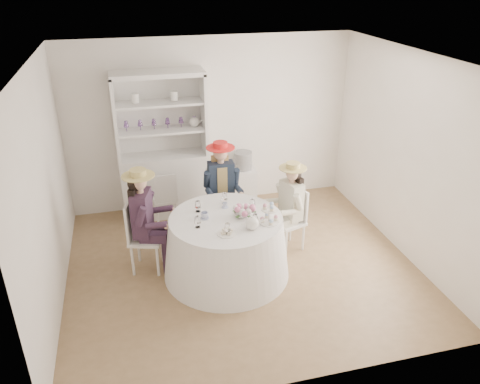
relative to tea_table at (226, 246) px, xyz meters
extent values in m
plane|color=brown|center=(0.23, 0.10, -0.40)|extent=(4.50, 4.50, 0.00)
plane|color=white|center=(0.23, 0.10, 2.30)|extent=(4.50, 4.50, 0.00)
plane|color=white|center=(0.23, 2.10, 0.95)|extent=(4.50, 0.00, 4.50)
plane|color=white|center=(0.23, -1.90, 0.95)|extent=(4.50, 0.00, 4.50)
plane|color=white|center=(-2.02, 0.10, 0.95)|extent=(0.00, 4.50, 4.50)
plane|color=white|center=(2.48, 0.10, 0.95)|extent=(0.00, 4.50, 4.50)
cone|color=white|center=(0.00, 0.00, -0.01)|extent=(1.61, 1.61, 0.79)
cylinder|color=white|center=(0.00, 0.00, 0.40)|extent=(1.41, 1.41, 0.02)
cube|color=silver|center=(-0.57, 1.85, 0.10)|extent=(1.39, 0.67, 1.01)
cube|color=silver|center=(-0.57, 2.07, 1.22)|extent=(1.34, 0.21, 1.23)
cube|color=silver|center=(-0.57, 1.85, 1.83)|extent=(1.39, 0.67, 0.07)
cube|color=silver|center=(-1.22, 1.85, 1.22)|extent=(0.11, 0.50, 1.23)
cube|color=silver|center=(0.08, 1.85, 1.22)|extent=(0.11, 0.50, 1.23)
cube|color=silver|center=(-0.57, 1.85, 0.99)|extent=(1.30, 0.60, 0.03)
cube|color=silver|center=(-0.57, 1.85, 1.41)|extent=(1.30, 0.60, 0.03)
sphere|color=white|center=(-0.07, 1.85, 1.08)|extent=(0.16, 0.16, 0.16)
cube|color=silver|center=(0.70, 1.85, -0.09)|extent=(0.44, 0.44, 0.63)
cylinder|color=black|center=(0.70, 1.85, 0.37)|extent=(0.36, 0.36, 0.29)
cube|color=silver|center=(-0.98, 0.35, 0.05)|extent=(0.50, 0.50, 0.04)
cylinder|color=silver|center=(-0.87, 0.15, -0.18)|extent=(0.04, 0.04, 0.44)
cylinder|color=silver|center=(-0.78, 0.46, -0.18)|extent=(0.04, 0.04, 0.44)
cylinder|color=silver|center=(-1.18, 0.24, -0.18)|extent=(0.04, 0.04, 0.44)
cylinder|color=silver|center=(-1.08, 0.55, -0.18)|extent=(0.04, 0.04, 0.44)
cube|color=silver|center=(-1.15, 0.40, 0.32)|extent=(0.14, 0.38, 0.50)
cube|color=black|center=(-1.00, 0.35, 0.42)|extent=(0.30, 0.40, 0.58)
cube|color=black|center=(-0.89, 0.23, 0.13)|extent=(0.37, 0.22, 0.12)
cylinder|color=black|center=(-0.75, 0.19, -0.17)|extent=(0.10, 0.10, 0.46)
cylinder|color=black|center=(-1.02, 0.14, 0.49)|extent=(0.19, 0.14, 0.28)
cube|color=black|center=(-0.83, 0.40, 0.13)|extent=(0.37, 0.22, 0.12)
cylinder|color=black|center=(-0.70, 0.36, -0.17)|extent=(0.10, 0.10, 0.46)
cylinder|color=black|center=(-0.90, 0.54, 0.49)|extent=(0.19, 0.14, 0.28)
cylinder|color=#D8A889|center=(-1.00, 0.35, 0.73)|extent=(0.09, 0.09, 0.08)
sphere|color=#D8A889|center=(-1.00, 0.35, 0.84)|extent=(0.19, 0.19, 0.19)
sphere|color=black|center=(-1.04, 0.37, 0.83)|extent=(0.19, 0.19, 0.19)
cube|color=black|center=(-1.07, 0.38, 0.59)|extent=(0.15, 0.25, 0.38)
cylinder|color=tan|center=(-1.00, 0.35, 0.94)|extent=(0.40, 0.40, 0.01)
cylinder|color=tan|center=(-1.00, 0.35, 0.98)|extent=(0.20, 0.20, 0.08)
cube|color=silver|center=(0.16, 1.02, 0.05)|extent=(0.41, 0.41, 0.04)
cylinder|color=silver|center=(0.00, 0.87, -0.18)|extent=(0.04, 0.04, 0.44)
cylinder|color=silver|center=(0.32, 0.86, -0.18)|extent=(0.04, 0.04, 0.44)
cylinder|color=silver|center=(0.00, 1.19, -0.18)|extent=(0.04, 0.04, 0.44)
cylinder|color=silver|center=(0.33, 1.18, -0.18)|extent=(0.04, 0.04, 0.44)
cube|color=silver|center=(0.17, 1.20, 0.32)|extent=(0.38, 0.04, 0.50)
cube|color=#1C2638|center=(0.16, 1.04, 0.42)|extent=(0.37, 0.21, 0.58)
cube|color=tan|center=(0.16, 1.04, 0.42)|extent=(0.15, 0.22, 0.50)
cube|color=#1C2638|center=(0.07, 0.90, 0.13)|extent=(0.14, 0.35, 0.12)
cylinder|color=#1C2638|center=(0.07, 0.76, -0.17)|extent=(0.10, 0.10, 0.46)
cylinder|color=#1C2638|center=(-0.05, 1.01, 0.49)|extent=(0.09, 0.18, 0.28)
cube|color=#1C2638|center=(0.25, 0.90, 0.13)|extent=(0.14, 0.35, 0.12)
cylinder|color=#1C2638|center=(0.25, 0.76, -0.17)|extent=(0.10, 0.10, 0.46)
cylinder|color=#1C2638|center=(0.37, 1.00, 0.49)|extent=(0.09, 0.18, 0.28)
cylinder|color=#D8A889|center=(0.16, 1.04, 0.74)|extent=(0.09, 0.09, 0.08)
sphere|color=#D8A889|center=(0.16, 1.04, 0.85)|extent=(0.19, 0.19, 0.19)
sphere|color=tan|center=(0.16, 1.09, 0.83)|extent=(0.19, 0.19, 0.19)
cube|color=tan|center=(0.17, 1.12, 0.59)|extent=(0.24, 0.08, 0.38)
cylinder|color=red|center=(0.16, 1.04, 0.94)|extent=(0.40, 0.40, 0.01)
cylinder|color=red|center=(0.16, 1.04, 0.98)|extent=(0.20, 0.20, 0.08)
cube|color=silver|center=(0.97, 0.36, 0.01)|extent=(0.46, 0.46, 0.04)
cylinder|color=silver|center=(0.79, 0.46, -0.20)|extent=(0.03, 0.03, 0.41)
cylinder|color=silver|center=(0.87, 0.18, -0.20)|extent=(0.03, 0.03, 0.41)
cylinder|color=silver|center=(1.07, 0.55, -0.20)|extent=(0.03, 0.03, 0.41)
cylinder|color=silver|center=(1.16, 0.27, -0.20)|extent=(0.03, 0.03, 0.41)
cube|color=silver|center=(1.13, 0.41, 0.26)|extent=(0.13, 0.34, 0.46)
cube|color=beige|center=(0.99, 0.37, 0.35)|extent=(0.28, 0.37, 0.53)
cube|color=beige|center=(0.84, 0.41, 0.09)|extent=(0.34, 0.21, 0.11)
cylinder|color=beige|center=(0.72, 0.37, -0.19)|extent=(0.09, 0.09, 0.42)
cylinder|color=beige|center=(0.90, 0.54, 0.42)|extent=(0.18, 0.13, 0.25)
cube|color=beige|center=(0.89, 0.25, 0.09)|extent=(0.34, 0.21, 0.11)
cylinder|color=beige|center=(0.77, 0.21, -0.19)|extent=(0.09, 0.09, 0.42)
cylinder|color=beige|center=(1.01, 0.18, 0.42)|extent=(0.18, 0.13, 0.25)
cylinder|color=#D8A889|center=(0.99, 0.37, 0.64)|extent=(0.08, 0.08, 0.07)
sphere|color=#D8A889|center=(0.99, 0.37, 0.74)|extent=(0.18, 0.18, 0.18)
sphere|color=black|center=(1.03, 0.38, 0.73)|extent=(0.18, 0.18, 0.18)
cube|color=black|center=(1.06, 0.39, 0.51)|extent=(0.14, 0.23, 0.35)
cylinder|color=tan|center=(0.99, 0.37, 0.82)|extent=(0.37, 0.37, 0.01)
cylinder|color=tan|center=(0.99, 0.37, 0.86)|extent=(0.18, 0.18, 0.07)
cube|color=silver|center=(-0.62, 1.54, -0.01)|extent=(0.38, 0.38, 0.04)
cylinder|color=silver|center=(-0.49, 1.69, -0.21)|extent=(0.03, 0.03, 0.39)
cylinder|color=silver|center=(-0.77, 1.68, -0.21)|extent=(0.03, 0.03, 0.39)
cylinder|color=silver|center=(-0.47, 1.41, -0.21)|extent=(0.03, 0.03, 0.39)
cylinder|color=silver|center=(-0.75, 1.39, -0.21)|extent=(0.03, 0.03, 0.39)
cube|color=silver|center=(-0.61, 1.38, 0.23)|extent=(0.34, 0.05, 0.44)
imported|color=white|center=(-0.25, 0.05, 0.45)|extent=(0.13, 0.13, 0.08)
imported|color=white|center=(0.05, 0.28, 0.44)|extent=(0.08, 0.08, 0.06)
imported|color=white|center=(0.27, 0.10, 0.44)|extent=(0.11, 0.11, 0.07)
imported|color=white|center=(0.20, -0.01, 0.43)|extent=(0.24, 0.24, 0.05)
sphere|color=pink|center=(0.29, -0.02, 0.51)|extent=(0.08, 0.08, 0.08)
sphere|color=white|center=(0.28, 0.01, 0.51)|extent=(0.08, 0.08, 0.08)
sphere|color=pink|center=(0.26, 0.04, 0.51)|extent=(0.08, 0.08, 0.08)
sphere|color=white|center=(0.22, 0.04, 0.51)|extent=(0.08, 0.08, 0.08)
sphere|color=pink|center=(0.18, 0.03, 0.51)|extent=(0.08, 0.08, 0.08)
sphere|color=white|center=(0.16, -0.01, 0.51)|extent=(0.08, 0.08, 0.08)
sphere|color=pink|center=(0.16, -0.04, 0.51)|extent=(0.08, 0.08, 0.08)
sphere|color=white|center=(0.18, -0.07, 0.51)|extent=(0.08, 0.08, 0.08)
sphere|color=pink|center=(0.22, -0.09, 0.51)|extent=(0.08, 0.08, 0.08)
sphere|color=white|center=(0.26, -0.08, 0.51)|extent=(0.08, 0.08, 0.08)
sphere|color=pink|center=(0.28, -0.06, 0.51)|extent=(0.08, 0.08, 0.08)
sphere|color=white|center=(0.25, -0.32, 0.48)|extent=(0.16, 0.16, 0.16)
cylinder|color=white|center=(0.34, -0.32, 0.49)|extent=(0.10, 0.03, 0.08)
cylinder|color=white|center=(0.25, -0.32, 0.56)|extent=(0.04, 0.04, 0.02)
cylinder|color=white|center=(-0.07, -0.36, 0.41)|extent=(0.23, 0.23, 0.01)
cube|color=beige|center=(-0.12, -0.38, 0.43)|extent=(0.05, 0.04, 0.03)
cube|color=beige|center=(-0.07, -0.36, 0.45)|extent=(0.06, 0.05, 0.03)
cube|color=beige|center=(-0.03, -0.35, 0.43)|extent=(0.06, 0.06, 0.03)
cube|color=beige|center=(-0.09, -0.33, 0.45)|extent=(0.06, 0.06, 0.03)
cube|color=beige|center=(-0.04, -0.40, 0.43)|extent=(0.06, 0.06, 0.03)
cylinder|color=white|center=(0.49, -0.22, 0.41)|extent=(0.26, 0.26, 0.01)
cylinder|color=white|center=(0.49, -0.22, 0.49)|extent=(0.02, 0.02, 0.17)
cylinder|color=white|center=(0.49, -0.22, 0.58)|extent=(0.19, 0.19, 0.01)
camera|label=1|loc=(-1.06, -4.92, 3.22)|focal=35.00mm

